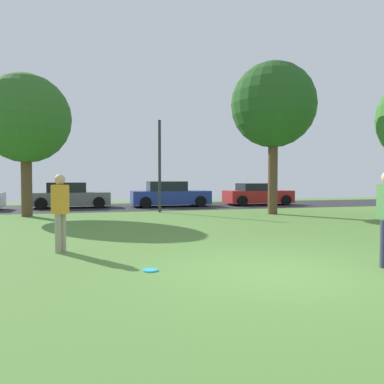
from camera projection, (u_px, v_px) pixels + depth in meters
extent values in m
plane|color=#547F38|center=(277.00, 273.00, 6.36)|extent=(44.00, 44.00, 0.00)
cube|color=#28282B|center=(146.00, 207.00, 21.79)|extent=(44.00, 6.40, 0.01)
cylinder|color=brown|center=(273.00, 176.00, 17.13)|extent=(0.44, 0.44, 3.52)
sphere|color=#23511E|center=(273.00, 105.00, 17.02)|extent=(3.90, 3.90, 3.90)
cylinder|color=brown|center=(27.00, 182.00, 16.02)|extent=(0.45, 0.45, 3.00)
sphere|color=#2D6023|center=(26.00, 118.00, 15.93)|extent=(3.81, 3.81, 3.81)
cylinder|color=gray|center=(63.00, 232.00, 8.26)|extent=(0.14, 0.14, 0.85)
cylinder|color=gray|center=(58.00, 233.00, 8.11)|extent=(0.14, 0.14, 0.85)
cube|color=orange|center=(60.00, 199.00, 8.16)|extent=(0.39, 0.36, 0.64)
sphere|color=tan|center=(60.00, 180.00, 8.14)|extent=(0.23, 0.23, 0.23)
cylinder|color=#2D334C|center=(384.00, 244.00, 6.74)|extent=(0.14, 0.14, 0.87)
cylinder|color=#2DB2E0|center=(150.00, 270.00, 6.52)|extent=(0.27, 0.27, 0.03)
cube|color=slate|center=(71.00, 199.00, 20.93)|extent=(4.27, 1.78, 0.73)
cube|color=black|center=(67.00, 187.00, 20.85)|extent=(2.05, 1.57, 0.55)
cylinder|color=black|center=(98.00, 201.00, 22.18)|extent=(0.64, 0.22, 0.64)
cylinder|color=black|center=(99.00, 203.00, 20.46)|extent=(0.64, 0.22, 0.64)
cylinder|color=black|center=(45.00, 202.00, 21.41)|extent=(0.64, 0.22, 0.64)
cylinder|color=black|center=(41.00, 204.00, 19.68)|extent=(0.64, 0.22, 0.64)
cube|color=#233893|center=(170.00, 197.00, 21.94)|extent=(4.58, 1.82, 0.78)
cube|color=black|center=(167.00, 186.00, 21.86)|extent=(2.20, 1.60, 0.56)
cylinder|color=black|center=(192.00, 200.00, 23.25)|extent=(0.64, 0.22, 0.64)
cylinder|color=black|center=(201.00, 202.00, 21.49)|extent=(0.64, 0.22, 0.64)
cylinder|color=black|center=(141.00, 201.00, 22.41)|extent=(0.64, 0.22, 0.64)
cylinder|color=black|center=(146.00, 202.00, 20.65)|extent=(0.64, 0.22, 0.64)
cube|color=#B21E1E|center=(258.00, 196.00, 23.35)|extent=(4.14, 1.87, 0.76)
cube|color=black|center=(255.00, 187.00, 23.27)|extent=(1.99, 1.64, 0.45)
cylinder|color=black|center=(272.00, 199.00, 24.63)|extent=(0.64, 0.22, 0.64)
cylinder|color=black|center=(286.00, 200.00, 22.83)|extent=(0.64, 0.22, 0.64)
cylinder|color=black|center=(231.00, 199.00, 23.88)|extent=(0.64, 0.22, 0.64)
cylinder|color=black|center=(242.00, 201.00, 22.08)|extent=(0.64, 0.22, 0.64)
cylinder|color=#2D2D33|center=(160.00, 166.00, 18.09)|extent=(0.14, 0.14, 4.50)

